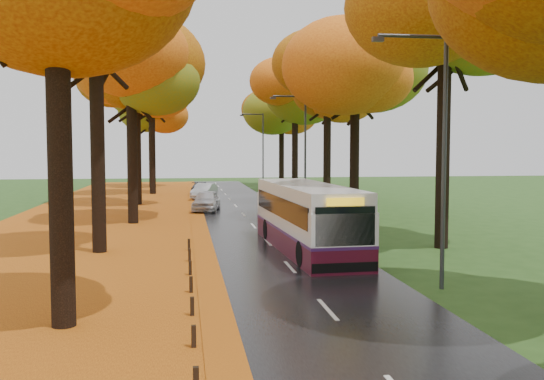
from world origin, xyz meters
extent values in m
cube|color=black|center=(0.00, 25.00, 0.02)|extent=(6.50, 90.00, 0.04)
cube|color=silver|center=(0.00, 25.00, 0.04)|extent=(0.12, 90.00, 0.01)
cube|color=maroon|center=(-9.00, 25.00, 0.01)|extent=(12.00, 90.00, 0.02)
cube|color=orange|center=(-3.05, 25.00, 0.04)|extent=(0.90, 90.00, 0.01)
cylinder|color=black|center=(-6.90, 5.50, 4.29)|extent=(0.60, 0.60, 8.58)
cylinder|color=black|center=(-7.50, 16.50, 4.58)|extent=(0.60, 0.60, 9.15)
ellipsoid|color=orange|center=(-7.50, 16.50, 10.30)|extent=(8.00, 8.00, 6.24)
cylinder|color=black|center=(-6.90, 26.50, 4.00)|extent=(0.60, 0.60, 8.00)
ellipsoid|color=orange|center=(-6.90, 26.50, 9.00)|extent=(9.20, 9.20, 7.18)
cylinder|color=black|center=(-7.50, 38.50, 4.29)|extent=(0.60, 0.60, 8.58)
ellipsoid|color=orange|center=(-7.50, 38.50, 9.65)|extent=(8.00, 8.00, 6.24)
cylinder|color=black|center=(-6.90, 49.50, 4.58)|extent=(0.60, 0.60, 9.15)
ellipsoid|color=orange|center=(-6.90, 49.50, 10.30)|extent=(9.20, 9.20, 7.18)
cylinder|color=black|center=(-7.50, 59.50, 4.00)|extent=(0.60, 0.60, 8.00)
ellipsoid|color=orange|center=(-7.50, 59.50, 9.00)|extent=(8.00, 8.00, 6.24)
cylinder|color=black|center=(7.50, 15.50, 4.61)|extent=(0.60, 0.60, 9.22)
ellipsoid|color=#C9880F|center=(7.50, 15.50, 10.37)|extent=(8.20, 8.20, 6.40)
cylinder|color=black|center=(6.90, 27.50, 4.10)|extent=(0.60, 0.60, 8.19)
ellipsoid|color=#C9880F|center=(6.90, 27.50, 9.22)|extent=(9.20, 9.20, 7.18)
cylinder|color=black|center=(7.50, 37.50, 4.35)|extent=(0.60, 0.60, 8.70)
ellipsoid|color=#C9880F|center=(7.50, 37.50, 9.79)|extent=(8.20, 8.20, 6.40)
cylinder|color=black|center=(6.90, 48.50, 4.61)|extent=(0.60, 0.60, 9.22)
ellipsoid|color=#C9880F|center=(6.90, 48.50, 10.37)|extent=(9.20, 9.20, 7.18)
cylinder|color=black|center=(7.50, 60.50, 4.10)|extent=(0.60, 0.60, 8.19)
ellipsoid|color=#C9880F|center=(7.50, 60.50, 9.22)|extent=(8.20, 8.20, 6.40)
cube|color=black|center=(-3.70, 3.40, 0.26)|extent=(0.11, 0.11, 0.52)
cube|color=black|center=(-3.70, 6.00, 0.26)|extent=(0.11, 0.11, 0.52)
cube|color=black|center=(-3.70, 8.60, 0.26)|extent=(0.11, 0.11, 0.52)
cube|color=black|center=(-3.70, 11.20, 0.26)|extent=(0.11, 0.11, 0.52)
cube|color=black|center=(-3.70, 13.80, 0.26)|extent=(0.11, 0.11, 0.52)
cube|color=black|center=(-3.70, 16.40, 0.26)|extent=(0.11, 0.11, 0.52)
cylinder|color=#333538|center=(4.20, 8.00, 4.00)|extent=(0.14, 0.14, 8.00)
cylinder|color=#333538|center=(3.10, 8.00, 7.90)|extent=(2.20, 0.11, 0.11)
cube|color=#333538|center=(2.00, 8.00, 7.78)|extent=(0.35, 0.18, 0.14)
cylinder|color=#333538|center=(4.20, 30.00, 4.00)|extent=(0.14, 0.14, 8.00)
cylinder|color=#333538|center=(3.10, 30.00, 7.90)|extent=(2.20, 0.11, 0.11)
cube|color=#333538|center=(2.00, 30.00, 7.78)|extent=(0.35, 0.18, 0.14)
cylinder|color=#333538|center=(4.20, 52.00, 4.00)|extent=(0.14, 0.14, 8.00)
cylinder|color=#333538|center=(3.10, 52.00, 7.90)|extent=(2.20, 0.11, 0.11)
cube|color=#333538|center=(2.00, 52.00, 7.78)|extent=(0.35, 0.18, 0.14)
cube|color=#460A1C|center=(1.37, 15.64, 0.48)|extent=(3.00, 10.93, 0.89)
cube|color=silver|center=(1.37, 15.64, 1.56)|extent=(3.00, 10.93, 1.28)
cube|color=silver|center=(1.37, 15.64, 2.55)|extent=(2.94, 10.71, 0.69)
cube|color=#3C1856|center=(1.37, 15.64, 0.97)|extent=(3.02, 10.95, 0.12)
cube|color=black|center=(1.37, 15.64, 1.96)|extent=(2.99, 10.07, 0.84)
cube|color=black|center=(1.64, 10.27, 1.76)|extent=(2.16, 0.17, 1.38)
cube|color=yellow|center=(1.64, 10.27, 2.62)|extent=(1.35, 0.13, 0.28)
cube|color=black|center=(1.64, 10.29, 0.32)|extent=(2.41, 0.24, 0.34)
cylinder|color=black|center=(0.45, 11.91, 0.53)|extent=(0.32, 1.00, 0.98)
cylinder|color=black|center=(2.67, 12.03, 0.53)|extent=(0.32, 1.00, 0.98)
cylinder|color=black|center=(0.10, 18.83, 0.53)|extent=(0.32, 1.00, 0.98)
cylinder|color=black|center=(2.32, 18.94, 0.53)|extent=(0.32, 1.00, 0.98)
imported|color=silver|center=(-2.35, 32.61, 0.77)|extent=(2.38, 4.49, 1.46)
imported|color=#AFB2B7|center=(-2.16, 42.78, 0.71)|extent=(2.56, 4.32, 1.34)
imported|color=black|center=(-2.35, 46.69, 0.62)|extent=(1.89, 4.10, 1.16)
camera|label=1|loc=(-3.87, -10.01, 4.49)|focal=40.00mm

